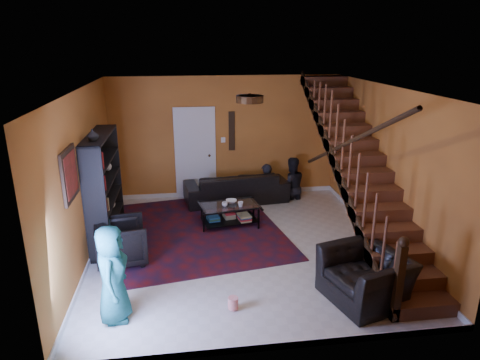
# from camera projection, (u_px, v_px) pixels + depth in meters

# --- Properties ---
(floor) EXTENTS (5.50, 5.50, 0.00)m
(floor) POSITION_uv_depth(u_px,v_px,m) (242.00, 246.00, 7.71)
(floor) COLOR beige
(floor) RESTS_ON ground
(room) EXTENTS (5.50, 5.50, 5.50)m
(room) POSITION_uv_depth(u_px,v_px,m) (169.00, 219.00, 8.78)
(room) COLOR orange
(room) RESTS_ON ground
(staircase) EXTENTS (0.95, 5.02, 3.18)m
(staircase) POSITION_uv_depth(u_px,v_px,m) (361.00, 168.00, 7.55)
(staircase) COLOR brown
(staircase) RESTS_ON floor
(bookshelf) EXTENTS (0.35, 1.80, 2.00)m
(bookshelf) POSITION_uv_depth(u_px,v_px,m) (105.00, 191.00, 7.67)
(bookshelf) COLOR black
(bookshelf) RESTS_ON floor
(door) EXTENTS (0.82, 0.05, 2.05)m
(door) POSITION_uv_depth(u_px,v_px,m) (195.00, 155.00, 9.87)
(door) COLOR silver
(door) RESTS_ON floor
(framed_picture) EXTENTS (0.04, 0.74, 0.74)m
(framed_picture) POSITION_uv_depth(u_px,v_px,m) (70.00, 174.00, 5.99)
(framed_picture) COLOR maroon
(framed_picture) RESTS_ON room
(wall_hanging) EXTENTS (0.14, 0.03, 0.90)m
(wall_hanging) POSITION_uv_depth(u_px,v_px,m) (232.00, 131.00, 9.82)
(wall_hanging) COLOR black
(wall_hanging) RESTS_ON room
(ceiling_fixture) EXTENTS (0.40, 0.40, 0.10)m
(ceiling_fixture) POSITION_uv_depth(u_px,v_px,m) (250.00, 99.00, 6.11)
(ceiling_fixture) COLOR #3F2814
(ceiling_fixture) RESTS_ON room
(rug) EXTENTS (3.63, 4.00, 0.02)m
(rug) POSITION_uv_depth(u_px,v_px,m) (197.00, 230.00, 8.36)
(rug) COLOR #4C0D10
(rug) RESTS_ON floor
(sofa) EXTENTS (2.41, 1.18, 0.68)m
(sofa) POSITION_uv_depth(u_px,v_px,m) (236.00, 187.00, 9.80)
(sofa) COLOR black
(sofa) RESTS_ON floor
(armchair_left) EXTENTS (0.94, 0.92, 0.74)m
(armchair_left) POSITION_uv_depth(u_px,v_px,m) (122.00, 242.00, 7.06)
(armchair_left) COLOR black
(armchair_left) RESTS_ON floor
(armchair_right) EXTENTS (1.24, 1.33, 0.72)m
(armchair_right) POSITION_uv_depth(u_px,v_px,m) (365.00, 276.00, 6.04)
(armchair_right) COLOR black
(armchair_right) RESTS_ON floor
(person_adult_a) EXTENTS (0.48, 0.32, 1.30)m
(person_adult_a) POSITION_uv_depth(u_px,v_px,m) (266.00, 190.00, 9.98)
(person_adult_a) COLOR black
(person_adult_a) RESTS_ON sofa
(person_adult_b) EXTENTS (0.72, 0.58, 1.43)m
(person_adult_b) POSITION_uv_depth(u_px,v_px,m) (291.00, 187.00, 10.04)
(person_adult_b) COLOR black
(person_adult_b) RESTS_ON sofa
(person_child) EXTENTS (0.44, 0.67, 1.34)m
(person_child) POSITION_uv_depth(u_px,v_px,m) (112.00, 274.00, 5.51)
(person_child) COLOR #1C676B
(person_child) RESTS_ON armchair_left
(coffee_table) EXTENTS (1.24, 0.86, 0.43)m
(coffee_table) POSITION_uv_depth(u_px,v_px,m) (230.00, 213.00, 8.54)
(coffee_table) COLOR black
(coffee_table) RESTS_ON floor
(cup_a) EXTENTS (0.12, 0.12, 0.09)m
(cup_a) POSITION_uv_depth(u_px,v_px,m) (225.00, 204.00, 8.38)
(cup_a) COLOR #999999
(cup_a) RESTS_ON coffee_table
(cup_b) EXTENTS (0.12, 0.12, 0.10)m
(cup_b) POSITION_uv_depth(u_px,v_px,m) (241.00, 204.00, 8.36)
(cup_b) COLOR #999999
(cup_b) RESTS_ON coffee_table
(bowl) EXTENTS (0.24, 0.24, 0.05)m
(bowl) POSITION_uv_depth(u_px,v_px,m) (231.00, 201.00, 8.58)
(bowl) COLOR #999999
(bowl) RESTS_ON coffee_table
(vase) EXTENTS (0.18, 0.18, 0.19)m
(vase) POSITION_uv_depth(u_px,v_px,m) (93.00, 135.00, 6.84)
(vase) COLOR #999999
(vase) RESTS_ON bookshelf
(popcorn_bucket) EXTENTS (0.19, 0.19, 0.17)m
(popcorn_bucket) POSITION_uv_depth(u_px,v_px,m) (233.00, 303.00, 5.87)
(popcorn_bucket) COLOR red
(popcorn_bucket) RESTS_ON rug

